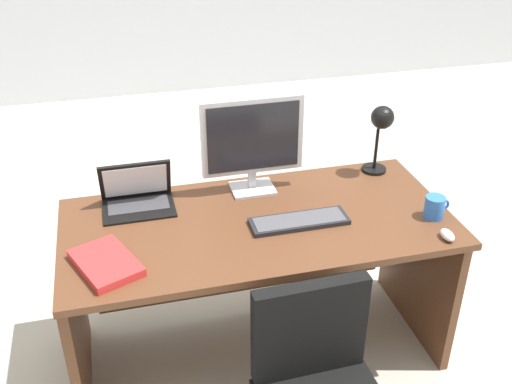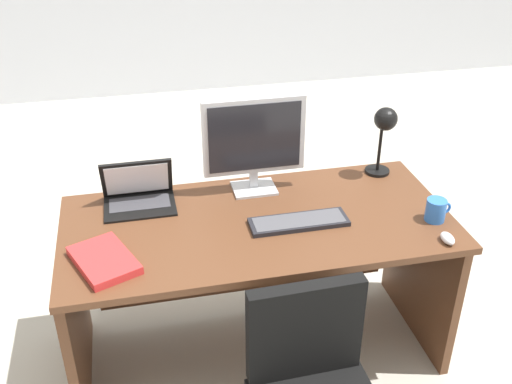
{
  "view_description": "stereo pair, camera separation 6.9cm",
  "coord_description": "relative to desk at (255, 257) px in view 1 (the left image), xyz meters",
  "views": [
    {
      "loc": [
        -0.55,
        -2.11,
        2.14
      ],
      "look_at": [
        0.0,
        0.04,
        0.87
      ],
      "focal_mm": 42.1,
      "sensor_mm": 36.0,
      "label": 1
    },
    {
      "loc": [
        -0.48,
        -2.12,
        2.14
      ],
      "look_at": [
        0.0,
        0.04,
        0.87
      ],
      "focal_mm": 42.1,
      "sensor_mm": 36.0,
      "label": 2
    }
  ],
  "objects": [
    {
      "name": "ground",
      "position": [
        0.0,
        1.45,
        -0.52
      ],
      "size": [
        12.0,
        12.0,
        0.0
      ],
      "primitive_type": "plane",
      "color": "#B7B2A3"
    },
    {
      "name": "laptop",
      "position": [
        -0.49,
        0.21,
        0.29
      ],
      "size": [
        0.31,
        0.23,
        0.21
      ],
      "color": "black",
      "rests_on": "desk"
    },
    {
      "name": "keyboard",
      "position": [
        0.16,
        -0.12,
        0.24
      ],
      "size": [
        0.42,
        0.13,
        0.02
      ],
      "color": "black",
      "rests_on": "desk"
    },
    {
      "name": "book",
      "position": [
        -0.65,
        -0.23,
        0.24
      ],
      "size": [
        0.29,
        0.35,
        0.03
      ],
      "color": "red",
      "rests_on": "desk"
    },
    {
      "name": "desk_lamp",
      "position": [
        0.67,
        0.23,
        0.48
      ],
      "size": [
        0.12,
        0.15,
        0.35
      ],
      "color": "black",
      "rests_on": "desk"
    },
    {
      "name": "coffee_mug",
      "position": [
        0.74,
        -0.21,
        0.28
      ],
      "size": [
        0.11,
        0.09,
        0.1
      ],
      "color": "blue",
      "rests_on": "desk"
    },
    {
      "name": "desk",
      "position": [
        0.0,
        0.0,
        0.0
      ],
      "size": [
        1.67,
        0.79,
        0.75
      ],
      "color": "#56331E",
      "rests_on": "ground"
    },
    {
      "name": "monitor",
      "position": [
        0.04,
        0.22,
        0.49
      ],
      "size": [
        0.46,
        0.16,
        0.45
      ],
      "color": "#B7BABF",
      "rests_on": "desk"
    },
    {
      "name": "mouse",
      "position": [
        0.72,
        -0.38,
        0.25
      ],
      "size": [
        0.05,
        0.08,
        0.04
      ],
      "color": "silver",
      "rests_on": "desk"
    }
  ]
}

